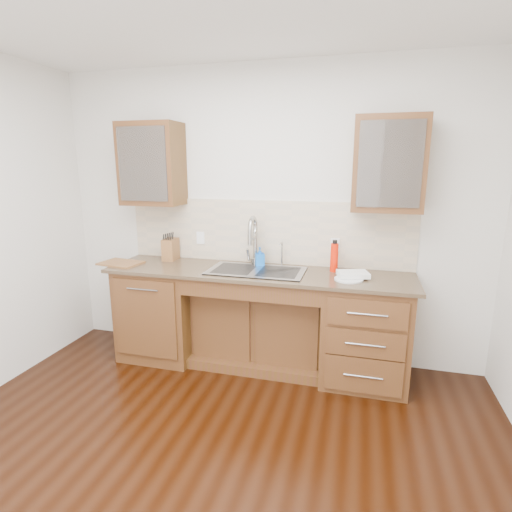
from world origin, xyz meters
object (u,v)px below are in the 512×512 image
(soap_bottle, at_px, (260,257))
(knife_block, at_px, (171,249))
(water_bottle, at_px, (334,258))
(cutting_board, at_px, (121,263))
(plate, at_px, (349,279))

(soap_bottle, height_order, knife_block, knife_block)
(soap_bottle, bearing_deg, knife_block, 155.35)
(water_bottle, xyz_separation_m, cutting_board, (-1.96, -0.25, -0.12))
(plate, height_order, knife_block, knife_block)
(plate, bearing_deg, cutting_board, -179.73)
(soap_bottle, xyz_separation_m, knife_block, (-0.91, 0.03, 0.01))
(plate, relative_size, cutting_board, 0.62)
(knife_block, bearing_deg, cutting_board, -146.14)
(water_bottle, relative_size, knife_block, 1.20)
(water_bottle, height_order, knife_block, water_bottle)
(water_bottle, distance_m, knife_block, 1.58)
(water_bottle, relative_size, cutting_board, 0.67)
(knife_block, bearing_deg, water_bottle, -4.19)
(soap_bottle, xyz_separation_m, plate, (0.81, -0.24, -0.08))
(plate, bearing_deg, soap_bottle, 163.23)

